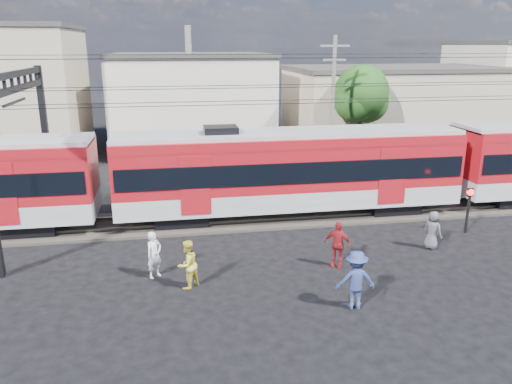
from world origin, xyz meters
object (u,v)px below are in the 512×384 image
pedestrian_c (356,280)px  crossing_signal (469,202)px  pedestrian_a (154,255)px  commuter_train (294,168)px

pedestrian_c → crossing_signal: (7.18, 5.37, 0.46)m
pedestrian_a → crossing_signal: size_ratio=0.83×
pedestrian_c → crossing_signal: size_ratio=0.93×
pedestrian_c → crossing_signal: crossing_signal is taller
pedestrian_a → crossing_signal: bearing=-32.3°
pedestrian_c → commuter_train: bearing=-85.7°
pedestrian_a → pedestrian_c: (6.23, -3.30, 0.10)m
commuter_train → pedestrian_c: 8.87m
pedestrian_a → crossing_signal: (13.41, 2.07, 0.57)m
pedestrian_a → pedestrian_c: size_ratio=0.89×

